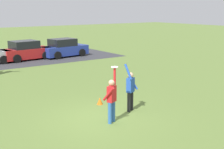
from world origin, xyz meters
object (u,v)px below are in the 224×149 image
(field_cone_orange, at_px, (100,101))
(parked_car_blue, at_px, (64,48))
(person_defender, at_px, (130,88))
(person_catcher, at_px, (112,97))
(frisbee_disc, at_px, (115,67))
(parked_car_red, at_px, (26,51))

(field_cone_orange, bearing_deg, parked_car_blue, 69.23)
(person_defender, distance_m, parked_car_blue, 15.68)
(person_defender, bearing_deg, parked_car_blue, -131.23)
(person_catcher, distance_m, person_defender, 1.55)
(frisbee_disc, xyz_separation_m, parked_car_red, (2.43, 15.81, -1.37))
(frisbee_disc, bearing_deg, parked_car_red, 81.25)
(parked_car_blue, relative_size, field_cone_orange, 13.36)
(person_catcher, relative_size, parked_car_red, 0.49)
(parked_car_red, bearing_deg, field_cone_orange, -103.68)
(person_catcher, relative_size, field_cone_orange, 6.50)
(person_defender, distance_m, parked_car_red, 15.31)
(parked_car_red, distance_m, parked_car_blue, 3.37)
(person_catcher, xyz_separation_m, person_defender, (1.41, 0.64, -0.00))
(person_catcher, distance_m, parked_car_blue, 16.74)
(person_catcher, bearing_deg, parked_car_red, 56.35)
(person_defender, height_order, parked_car_blue, person_defender)
(frisbee_disc, distance_m, parked_car_blue, 16.63)
(person_catcher, height_order, parked_car_blue, person_catcher)
(person_catcher, xyz_separation_m, frisbee_disc, (0.21, 0.09, 1.11))
(frisbee_disc, distance_m, field_cone_orange, 2.89)
(frisbee_disc, relative_size, parked_car_blue, 0.06)
(person_catcher, relative_size, person_defender, 1.02)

